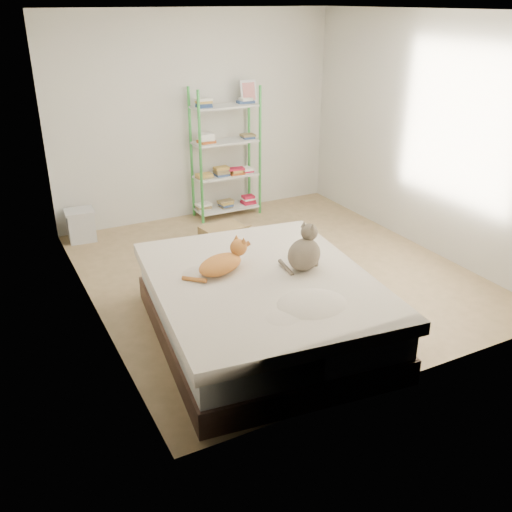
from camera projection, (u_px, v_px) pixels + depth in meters
room at (276, 153)px, 5.61m from camera, size 3.81×4.21×2.61m
bed at (262, 307)px, 4.88m from camera, size 2.01×2.39×0.56m
orange_cat at (220, 262)px, 4.80m from camera, size 0.57×0.42×0.21m
grey_cat at (304, 248)px, 4.83m from camera, size 0.44×0.42×0.40m
shelf_unit at (226, 158)px, 7.47m from camera, size 0.91×0.36×1.74m
cardboard_box at (223, 240)px, 6.55m from camera, size 0.50×0.50×0.37m
white_bin at (81, 225)px, 6.87m from camera, size 0.36×0.32×0.39m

